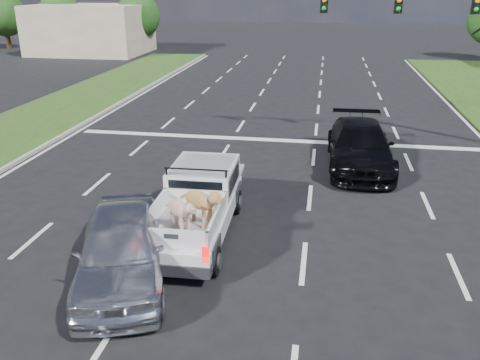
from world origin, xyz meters
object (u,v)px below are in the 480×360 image
object	(u,v)px
pickup_truck	(197,204)
black_coupe	(360,146)
traffic_signal	(467,25)
silver_sedan	(121,248)

from	to	relation	value
pickup_truck	black_coupe	size ratio (longest dim) A/B	0.91
pickup_truck	black_coupe	bearing A→B (deg)	52.74
traffic_signal	silver_sedan	world-z (taller)	traffic_signal
traffic_signal	silver_sedan	bearing A→B (deg)	-128.32
pickup_truck	black_coupe	distance (m)	7.59
traffic_signal	silver_sedan	xyz separation A→B (m)	(-9.40, -11.89, -3.93)
silver_sedan	black_coupe	world-z (taller)	silver_sedan
black_coupe	pickup_truck	bearing A→B (deg)	-127.34
pickup_truck	black_coupe	xyz separation A→B (m)	(4.46, 6.13, -0.08)
silver_sedan	traffic_signal	bearing A→B (deg)	33.89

